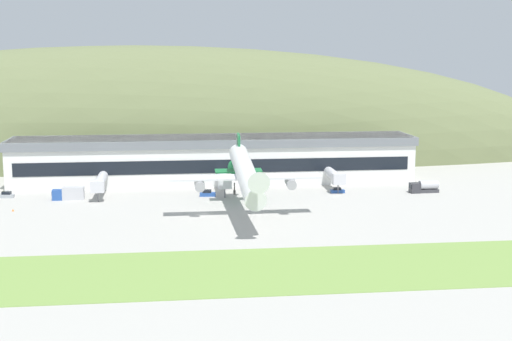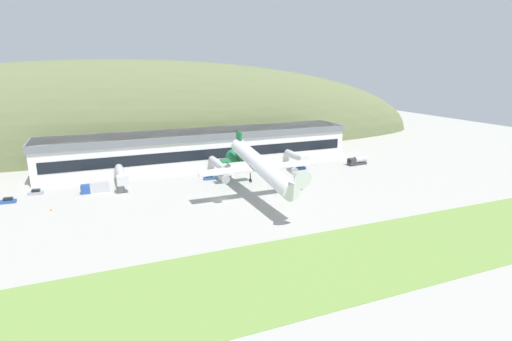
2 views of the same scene
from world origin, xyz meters
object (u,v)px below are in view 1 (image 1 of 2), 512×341
at_px(service_car_0, 208,194).
at_px(service_car_3, 337,191).
at_px(jetway_2, 335,176).
at_px(fuel_truck, 424,187).
at_px(box_truck, 69,194).
at_px(jetway_1, 223,179).
at_px(service_car_1, 6,195).
at_px(traffic_cone_0, 13,210).
at_px(cargo_airplane, 246,174).
at_px(terminal_building, 214,157).
at_px(jetway_0, 100,182).

relative_size(service_car_0, service_car_3, 1.15).
bearing_deg(jetway_2, fuel_truck, -14.26).
bearing_deg(box_truck, jetway_2, 3.39).
bearing_deg(jetway_1, service_car_0, -148.03).
height_order(jetway_1, service_car_3, jetway_1).
xyz_separation_m(service_car_1, traffic_cone_0, (5.12, -16.40, -0.42)).
distance_m(service_car_0, traffic_cone_0, 48.17).
xyz_separation_m(jetway_1, cargo_airplane, (3.02, -28.04, 5.99)).
distance_m(terminal_building, jetway_2, 35.56).
xyz_separation_m(cargo_airplane, traffic_cone_0, (-53.89, 13.02, -9.70)).
xyz_separation_m(jetway_0, jetway_2, (62.26, 1.83, -0.00)).
bearing_deg(box_truck, jetway_1, 4.28).
xyz_separation_m(jetway_1, box_truck, (-39.53, -2.96, -2.44)).
bearing_deg(service_car_1, jetway_0, -4.81).
relative_size(cargo_airplane, traffic_cone_0, 83.06).
xyz_separation_m(service_car_0, service_car_1, (-51.68, 4.07, -0.00)).
relative_size(terminal_building, service_car_1, 27.91).
bearing_deg(box_truck, jetway_0, 16.92).
distance_m(cargo_airplane, service_car_0, 27.97).
height_order(service_car_3, fuel_truck, fuel_truck).
xyz_separation_m(jetway_2, box_truck, (-69.86, -4.14, -2.44)).
distance_m(jetway_2, box_truck, 70.03).
bearing_deg(jetway_0, jetway_1, 1.16).
distance_m(jetway_0, service_car_0, 27.89).
distance_m(jetway_1, fuel_truck, 53.72).
relative_size(fuel_truck, traffic_cone_0, 13.60).
height_order(terminal_building, traffic_cone_0, terminal_building).
bearing_deg(jetway_0, cargo_airplane, -38.09).
bearing_deg(service_car_1, box_truck, -14.76).
height_order(jetway_0, fuel_truck, jetway_0).
height_order(service_car_3, box_truck, box_truck).
distance_m(jetway_2, service_car_3, 4.86).
bearing_deg(jetway_0, service_car_3, -1.53).
distance_m(terminal_building, service_car_0, 21.23).
bearing_deg(traffic_cone_0, box_truck, 46.78).
bearing_deg(box_truck, service_car_1, 165.24).
bearing_deg(box_truck, service_car_3, 0.54).
relative_size(terminal_building, jetway_2, 8.28).
relative_size(jetway_2, service_car_3, 3.76).
bearing_deg(jetway_1, box_truck, -175.72).
relative_size(service_car_3, box_truck, 0.46).
relative_size(jetway_2, traffic_cone_0, 23.91).
xyz_separation_m(terminal_building, jetway_0, (-30.70, -17.84, -3.49)).
relative_size(cargo_airplane, service_car_3, 13.07).
bearing_deg(service_car_0, cargo_airplane, -73.87).
height_order(jetway_1, service_car_0, jetway_1).
relative_size(cargo_airplane, service_car_1, 11.71).
bearing_deg(fuel_truck, terminal_building, 158.20).
bearing_deg(service_car_0, terminal_building, 81.21).
relative_size(jetway_2, service_car_0, 3.26).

